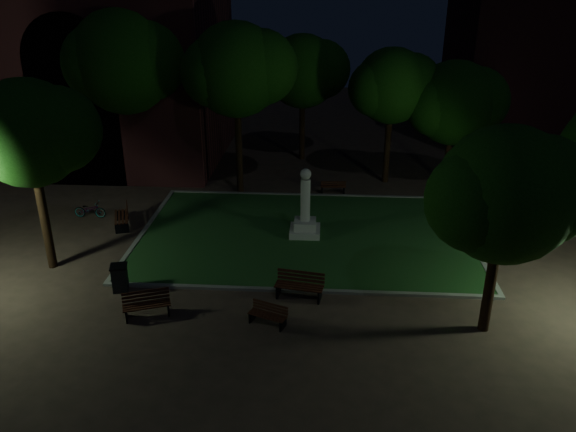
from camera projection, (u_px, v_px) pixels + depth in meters
name	position (u px, v px, depth m)	size (l,w,h in m)	color
ground	(303.00, 255.00, 24.38)	(80.00, 80.00, 0.00)	#473529
lawn	(305.00, 235.00, 26.20)	(15.00, 10.00, 0.08)	#214A1D
lawn_kerb	(305.00, 234.00, 26.19)	(15.40, 10.40, 0.12)	slate
monument	(305.00, 217.00, 25.84)	(1.40, 1.40, 3.20)	#AFAB9F
building_main	(60.00, 42.00, 35.07)	(20.00, 12.00, 15.00)	#532122
building_far	(572.00, 56.00, 39.25)	(16.00, 10.00, 12.00)	#532122
tree_west	(31.00, 134.00, 21.16)	(5.11, 4.18, 7.79)	black
tree_north_wl	(238.00, 70.00, 28.73)	(6.00, 4.89, 9.18)	black
tree_north_er	(393.00, 86.00, 30.87)	(5.14, 4.20, 7.69)	black
tree_ne	(456.00, 103.00, 30.84)	(5.72, 4.67, 7.07)	black
tree_se	(508.00, 195.00, 17.32)	(5.36, 4.37, 7.13)	black
tree_nw	(128.00, 61.00, 30.32)	(7.11, 5.80, 9.84)	black
tree_far_north	(304.00, 71.00, 34.97)	(5.62, 4.59, 7.98)	black
lamppost_nw	(96.00, 125.00, 32.77)	(1.18, 0.28, 4.48)	black
lamppost_ne	(480.00, 126.00, 32.64)	(1.18, 0.28, 4.48)	black
bench_near_left	(268.00, 315.00, 19.44)	(1.44, 0.95, 0.75)	black
bench_near_right	(300.00, 286.00, 21.02)	(1.90, 0.94, 1.00)	black
bench_west_near	(147.00, 305.00, 19.90)	(1.75, 1.11, 0.91)	black
bench_left_side	(123.00, 217.00, 27.00)	(1.21, 1.94, 1.01)	black
bench_far_side	(333.00, 187.00, 31.16)	(1.42, 0.57, 0.76)	black
trash_bin	(120.00, 278.00, 21.46)	(0.75, 0.75, 1.07)	black
bicycle	(90.00, 210.00, 28.02)	(0.56, 1.60, 0.84)	black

